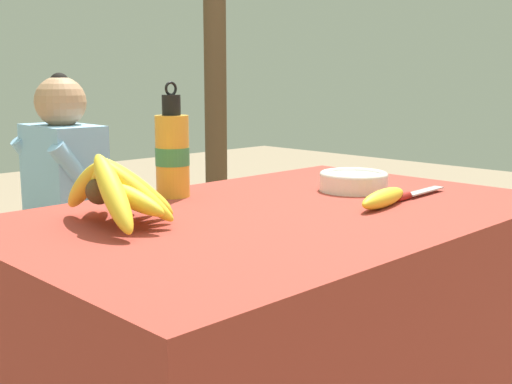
# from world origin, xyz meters

# --- Properties ---
(market_counter) EXTENTS (1.31, 0.84, 0.75)m
(market_counter) POSITION_xyz_m (0.00, 0.00, 0.37)
(market_counter) COLOR maroon
(market_counter) RESTS_ON ground_plane
(banana_bunch_ripe) EXTENTS (0.23, 0.35, 0.17)m
(banana_bunch_ripe) POSITION_xyz_m (-0.36, 0.14, 0.82)
(banana_bunch_ripe) COLOR #4C381E
(banana_bunch_ripe) RESTS_ON market_counter
(serving_bowl) EXTENTS (0.19, 0.19, 0.05)m
(serving_bowl) POSITION_xyz_m (0.32, 0.04, 0.78)
(serving_bowl) COLOR white
(serving_bowl) RESTS_ON market_counter
(water_bottle) EXTENTS (0.09, 0.09, 0.30)m
(water_bottle) POSITION_xyz_m (-0.08, 0.31, 0.86)
(water_bottle) COLOR gold
(water_bottle) RESTS_ON market_counter
(loose_banana_front) EXTENTS (0.22, 0.08, 0.04)m
(loose_banana_front) POSITION_xyz_m (0.19, -0.15, 0.77)
(loose_banana_front) COLOR yellow
(loose_banana_front) RESTS_ON market_counter
(knife) EXTENTS (0.22, 0.04, 0.02)m
(knife) POSITION_xyz_m (0.35, -0.13, 0.76)
(knife) COLOR #BCBCC1
(knife) RESTS_ON market_counter
(wooden_bench) EXTENTS (1.42, 0.32, 0.39)m
(wooden_bench) POSITION_xyz_m (-0.02, 1.24, 0.32)
(wooden_bench) COLOR brown
(wooden_bench) RESTS_ON ground_plane
(seated_vendor) EXTENTS (0.41, 0.39, 1.07)m
(seated_vendor) POSITION_xyz_m (0.04, 1.21, 0.61)
(seated_vendor) COLOR #564C60
(seated_vendor) RESTS_ON ground_plane
(support_post_far) EXTENTS (0.11, 0.11, 2.63)m
(support_post_far) POSITION_xyz_m (1.02, 1.41, 1.31)
(support_post_far) COLOR #4C3823
(support_post_far) RESTS_ON ground_plane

